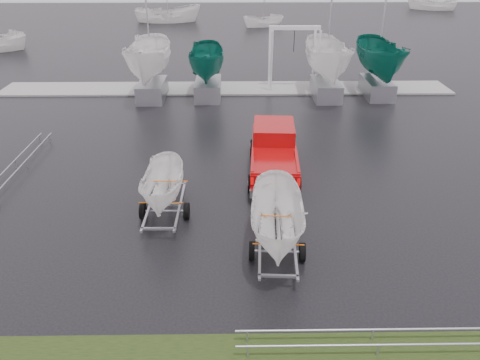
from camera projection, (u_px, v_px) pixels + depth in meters
ground_plane at (223, 177)px, 20.13m from camera, size 120.00×120.00×0.00m
dock at (226, 88)px, 31.63m from camera, size 30.00×3.00×0.12m
pickup_truck at (274, 149)px, 20.30m from camera, size 2.35×5.76×1.88m
trailer_hitched at (280, 181)px, 13.90m from camera, size 1.82×3.66×5.00m
trailer_parked at (161, 158)px, 16.27m from camera, size 1.79×3.62×4.26m
boat_hoist at (294, 49)px, 30.48m from camera, size 3.30×2.18×4.12m
keelboat_0 at (147, 32)px, 27.92m from camera, size 2.59×3.20×10.76m
keelboat_1 at (207, 43)px, 28.47m from camera, size 2.17×3.20×6.88m
keelboat_2 at (331, 32)px, 28.09m from camera, size 2.55×3.20×10.73m
keelboat_3 at (384, 34)px, 28.46m from camera, size 2.47×3.20×10.64m
mast_rack_0 at (20, 161)px, 20.74m from camera, size 0.56×6.50×0.06m
mast_rack_2 at (376, 337)px, 11.60m from camera, size 7.00×0.56×0.06m
moored_boat_1 at (168, 22)px, 56.58m from camera, size 3.31×3.24×11.96m
moored_boat_2 at (264, 26)px, 53.74m from camera, size 2.73×2.70×10.65m
moored_boat_3 at (430, 10)px, 65.93m from camera, size 3.40×3.37×11.38m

